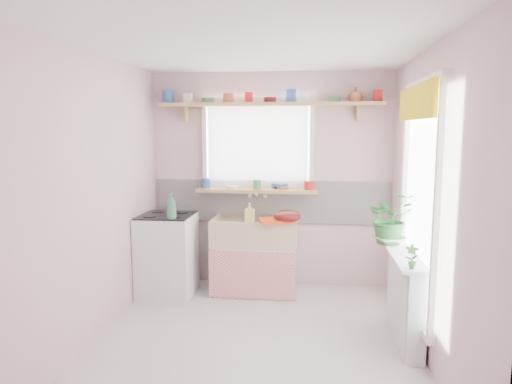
# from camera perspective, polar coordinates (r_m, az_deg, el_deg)

# --- Properties ---
(room) EXTENTS (3.20, 3.20, 3.20)m
(room) POSITION_cam_1_polar(r_m,az_deg,el_deg) (4.60, 9.28, 1.86)
(room) COLOR beige
(room) RESTS_ON ground
(sink_unit) EXTENTS (0.95, 0.65, 1.11)m
(sink_unit) POSITION_cam_1_polar(r_m,az_deg,el_deg) (5.23, -0.14, -7.80)
(sink_unit) COLOR white
(sink_unit) RESTS_ON ground
(cooker) EXTENTS (0.58, 0.58, 0.93)m
(cooker) POSITION_cam_1_polar(r_m,az_deg,el_deg) (5.19, -11.02, -7.74)
(cooker) COLOR white
(cooker) RESTS_ON ground
(radiator_ledge) EXTENTS (0.22, 0.95, 0.78)m
(radiator_ledge) POSITION_cam_1_polar(r_m,az_deg,el_deg) (4.25, 18.20, -12.40)
(radiator_ledge) COLOR white
(radiator_ledge) RESTS_ON ground
(windowsill) EXTENTS (1.40, 0.22, 0.04)m
(windowsill) POSITION_cam_1_polar(r_m,az_deg,el_deg) (5.27, 0.10, 0.18)
(windowsill) COLOR tan
(windowsill) RESTS_ON room
(pine_shelf) EXTENTS (2.52, 0.24, 0.04)m
(pine_shelf) POSITION_cam_1_polar(r_m,az_deg,el_deg) (5.21, 1.76, 10.88)
(pine_shelf) COLOR tan
(pine_shelf) RESTS_ON room
(shelf_crockery) EXTENTS (2.47, 0.11, 0.12)m
(shelf_crockery) POSITION_cam_1_polar(r_m,az_deg,el_deg) (5.22, 1.77, 11.71)
(shelf_crockery) COLOR #3359A5
(shelf_crockery) RESTS_ON pine_shelf
(sill_crockery) EXTENTS (1.35, 0.11, 0.12)m
(sill_crockery) POSITION_cam_1_polar(r_m,az_deg,el_deg) (5.26, 0.10, 1.01)
(sill_crockery) COLOR #3359A5
(sill_crockery) RESTS_ON windowsill
(dish_tray) EXTENTS (0.42, 0.35, 0.04)m
(dish_tray) POSITION_cam_1_polar(r_m,az_deg,el_deg) (4.92, 2.57, -3.59)
(dish_tray) COLOR #FC4B16
(dish_tray) RESTS_ON sink_unit
(colander) EXTENTS (0.34, 0.34, 0.14)m
(colander) POSITION_cam_1_polar(r_m,az_deg,el_deg) (4.90, 3.95, -3.05)
(colander) COLOR #5C0F11
(colander) RESTS_ON sink_unit
(jade_plant) EXTENTS (0.56, 0.53, 0.49)m
(jade_plant) POSITION_cam_1_polar(r_m,az_deg,el_deg) (4.45, 16.42, -3.10)
(jade_plant) COLOR #2A692E
(jade_plant) RESTS_ON radiator_ledge
(fruit_bowl) EXTENTS (0.35, 0.35, 0.07)m
(fruit_bowl) POSITION_cam_1_polar(r_m,az_deg,el_deg) (4.50, 16.31, -5.75)
(fruit_bowl) COLOR silver
(fruit_bowl) RESTS_ON radiator_ledge
(herb_pot) EXTENTS (0.11, 0.08, 0.19)m
(herb_pot) POSITION_cam_1_polar(r_m,az_deg,el_deg) (3.73, 18.91, -7.65)
(herb_pot) COLOR #34692A
(herb_pot) RESTS_ON radiator_ledge
(soap_bottle_sink) EXTENTS (0.10, 0.10, 0.21)m
(soap_bottle_sink) POSITION_cam_1_polar(r_m,az_deg,el_deg) (4.93, -0.81, -2.55)
(soap_bottle_sink) COLOR #E2E867
(soap_bottle_sink) RESTS_ON sink_unit
(sill_cup) EXTENTS (0.12, 0.12, 0.08)m
(sill_cup) POSITION_cam_1_polar(r_m,az_deg,el_deg) (5.30, 2.50, 0.89)
(sill_cup) COLOR white
(sill_cup) RESTS_ON windowsill
(sill_bowl) EXTENTS (0.23, 0.23, 0.06)m
(sill_bowl) POSITION_cam_1_polar(r_m,az_deg,el_deg) (5.30, 2.95, 0.77)
(sill_bowl) COLOR #3669B2
(sill_bowl) RESTS_ON windowsill
(shelf_vase) EXTENTS (0.19, 0.19, 0.17)m
(shelf_vase) POSITION_cam_1_polar(r_m,az_deg,el_deg) (5.28, 12.32, 11.79)
(shelf_vase) COLOR #B44B37
(shelf_vase) RESTS_ON pine_shelf
(cooker_bottle) EXTENTS (0.11, 0.11, 0.27)m
(cooker_bottle) POSITION_cam_1_polar(r_m,az_deg,el_deg) (4.83, -10.53, -1.77)
(cooker_bottle) COLOR #42845A
(cooker_bottle) RESTS_ON cooker
(fruit) EXTENTS (0.20, 0.14, 0.10)m
(fruit) POSITION_cam_1_polar(r_m,az_deg,el_deg) (4.49, 16.41, -5.00)
(fruit) COLOR orange
(fruit) RESTS_ON fruit_bowl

